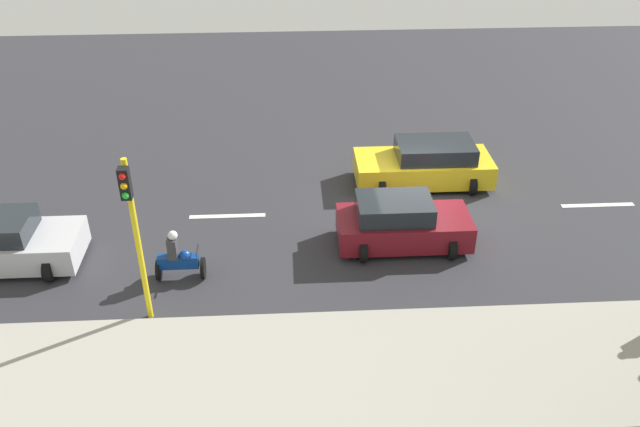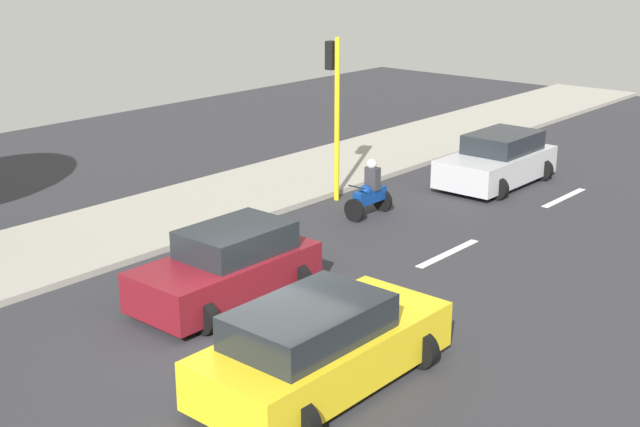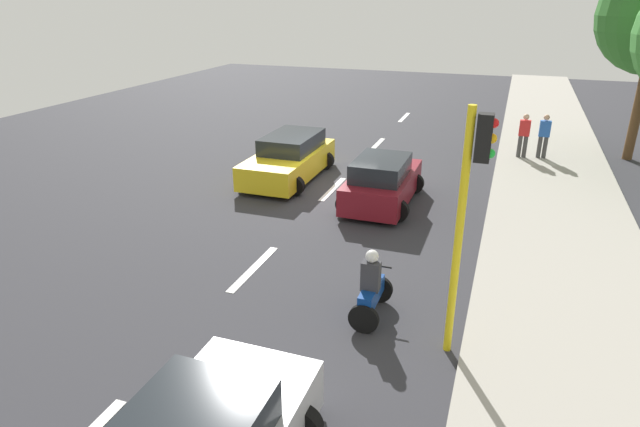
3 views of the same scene
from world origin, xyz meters
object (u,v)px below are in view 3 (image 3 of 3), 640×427
(pedestrian_by_tree, at_px, (544,135))
(traffic_light_corner, at_px, (469,201))
(car_maroon, at_px, (382,182))
(car_yellow_cab, at_px, (289,158))
(motorcycle, at_px, (372,289))
(pedestrian_near_signal, at_px, (524,134))

(pedestrian_by_tree, relative_size, traffic_light_corner, 0.38)
(car_maroon, relative_size, car_yellow_cab, 0.84)
(motorcycle, height_order, pedestrian_near_signal, pedestrian_near_signal)
(car_maroon, xyz_separation_m, car_yellow_cab, (-3.67, 1.42, 0.00))
(pedestrian_by_tree, bearing_deg, car_maroon, -125.98)
(pedestrian_near_signal, bearing_deg, traffic_light_corner, -94.44)
(motorcycle, relative_size, traffic_light_corner, 0.34)
(car_maroon, relative_size, traffic_light_corner, 0.86)
(car_yellow_cab, bearing_deg, motorcycle, -57.18)
(car_yellow_cab, bearing_deg, car_maroon, -21.19)
(car_maroon, xyz_separation_m, traffic_light_corner, (3.00, -6.86, 2.22))
(motorcycle, bearing_deg, pedestrian_by_tree, 74.96)
(motorcycle, distance_m, traffic_light_corner, 2.90)
(car_maroon, bearing_deg, pedestrian_by_tree, 54.02)
(car_yellow_cab, relative_size, pedestrian_near_signal, 2.71)
(car_maroon, bearing_deg, traffic_light_corner, -66.38)
(car_yellow_cab, bearing_deg, pedestrian_by_tree, 31.34)
(motorcycle, bearing_deg, pedestrian_near_signal, 77.90)
(car_maroon, relative_size, pedestrian_near_signal, 2.28)
(car_yellow_cab, distance_m, traffic_light_corner, 10.86)
(pedestrian_by_tree, bearing_deg, traffic_light_corner, -97.47)
(pedestrian_by_tree, bearing_deg, pedestrian_near_signal, -168.65)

